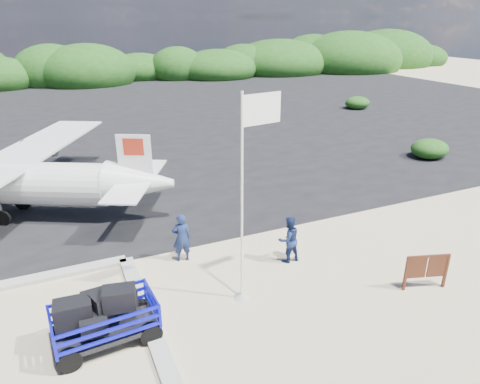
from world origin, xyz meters
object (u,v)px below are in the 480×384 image
at_px(signboard, 423,288).
at_px(flagpole, 242,297).
at_px(baggage_cart, 108,342).
at_px(crew_b, 289,239).
at_px(aircraft_large, 340,115).
at_px(crew_a, 182,238).

bearing_deg(signboard, flagpole, 178.03).
bearing_deg(baggage_cart, crew_b, 10.37).
bearing_deg(aircraft_large, baggage_cart, 69.77).
distance_m(signboard, crew_b, 4.87).
bearing_deg(aircraft_large, flagpole, 74.91).
relative_size(signboard, aircraft_large, 0.10).
xyz_separation_m(crew_b, aircraft_large, (17.41, 20.48, -0.91)).
bearing_deg(aircraft_large, crew_b, 76.89).
xyz_separation_m(baggage_cart, flagpole, (4.33, 0.37, 0.00)).
relative_size(flagpole, signboard, 4.17).
distance_m(baggage_cart, aircraft_large, 32.93).
height_order(flagpole, crew_b, flagpole).
bearing_deg(flagpole, crew_a, 109.50).
height_order(signboard, crew_b, crew_b).
height_order(flagpole, aircraft_large, flagpole).
xyz_separation_m(signboard, aircraft_large, (14.09, 23.91, 0.00)).
relative_size(baggage_cart, aircraft_large, 0.18).
relative_size(baggage_cart, signboard, 1.89).
bearing_deg(baggage_cart, flagpole, 0.75).
bearing_deg(crew_b, crew_a, -27.00).
xyz_separation_m(signboard, crew_a, (-6.95, 5.10, 0.95)).
distance_m(crew_a, crew_b, 3.98).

